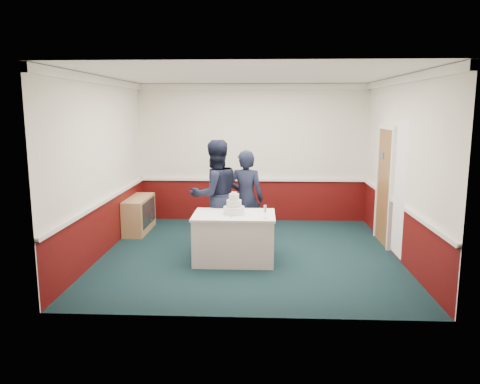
{
  "coord_description": "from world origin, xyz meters",
  "views": [
    {
      "loc": [
        0.2,
        -7.76,
        2.47
      ],
      "look_at": [
        -0.15,
        -0.1,
        1.1
      ],
      "focal_mm": 35.0,
      "sensor_mm": 36.0,
      "label": 1
    }
  ],
  "objects_px": {
    "person_woman": "(246,199)",
    "cake_table": "(234,237)",
    "person_man": "(215,195)",
    "champagne_flute": "(265,210)",
    "wedding_cake": "(234,207)",
    "cake_knife": "(231,217)",
    "sideboard": "(139,214)"
  },
  "relations": [
    {
      "from": "cake_knife",
      "to": "cake_table",
      "type": "bearing_deg",
      "value": 88.98
    },
    {
      "from": "person_woman",
      "to": "cake_knife",
      "type": "bearing_deg",
      "value": 87.26
    },
    {
      "from": "cake_knife",
      "to": "person_woman",
      "type": "relative_size",
      "value": 0.13
    },
    {
      "from": "sideboard",
      "to": "person_man",
      "type": "bearing_deg",
      "value": -33.01
    },
    {
      "from": "wedding_cake",
      "to": "person_man",
      "type": "bearing_deg",
      "value": 118.05
    },
    {
      "from": "wedding_cake",
      "to": "champagne_flute",
      "type": "xyz_separation_m",
      "value": [
        0.5,
        -0.28,
        0.03
      ]
    },
    {
      "from": "cake_table",
      "to": "wedding_cake",
      "type": "height_order",
      "value": "wedding_cake"
    },
    {
      "from": "wedding_cake",
      "to": "cake_knife",
      "type": "distance_m",
      "value": 0.23
    },
    {
      "from": "wedding_cake",
      "to": "person_man",
      "type": "relative_size",
      "value": 0.19
    },
    {
      "from": "cake_table",
      "to": "sideboard",
      "type": "bearing_deg",
      "value": 138.79
    },
    {
      "from": "sideboard",
      "to": "person_woman",
      "type": "xyz_separation_m",
      "value": [
        2.2,
        -0.93,
        0.53
      ]
    },
    {
      "from": "cake_table",
      "to": "person_woman",
      "type": "height_order",
      "value": "person_woman"
    },
    {
      "from": "wedding_cake",
      "to": "champagne_flute",
      "type": "distance_m",
      "value": 0.57
    },
    {
      "from": "sideboard",
      "to": "cake_knife",
      "type": "relative_size",
      "value": 5.45
    },
    {
      "from": "cake_knife",
      "to": "wedding_cake",
      "type": "bearing_deg",
      "value": 88.98
    },
    {
      "from": "champagne_flute",
      "to": "person_man",
      "type": "relative_size",
      "value": 0.11
    },
    {
      "from": "champagne_flute",
      "to": "person_woman",
      "type": "relative_size",
      "value": 0.12
    },
    {
      "from": "champagne_flute",
      "to": "cake_table",
      "type": "bearing_deg",
      "value": 150.75
    },
    {
      "from": "person_man",
      "to": "cake_knife",
      "type": "bearing_deg",
      "value": 79.52
    },
    {
      "from": "cake_knife",
      "to": "champagne_flute",
      "type": "bearing_deg",
      "value": -1.07
    },
    {
      "from": "person_woman",
      "to": "cake_table",
      "type": "bearing_deg",
      "value": 86.87
    },
    {
      "from": "champagne_flute",
      "to": "cake_knife",
      "type": "bearing_deg",
      "value": 171.42
    },
    {
      "from": "cake_table",
      "to": "wedding_cake",
      "type": "distance_m",
      "value": 0.5
    },
    {
      "from": "sideboard",
      "to": "wedding_cake",
      "type": "distance_m",
      "value": 2.77
    },
    {
      "from": "wedding_cake",
      "to": "champagne_flute",
      "type": "relative_size",
      "value": 1.78
    },
    {
      "from": "wedding_cake",
      "to": "person_woman",
      "type": "bearing_deg",
      "value": 79.38
    },
    {
      "from": "wedding_cake",
      "to": "cake_knife",
      "type": "relative_size",
      "value": 1.65
    },
    {
      "from": "sideboard",
      "to": "person_man",
      "type": "relative_size",
      "value": 0.62
    },
    {
      "from": "person_man",
      "to": "person_woman",
      "type": "height_order",
      "value": "person_man"
    },
    {
      "from": "wedding_cake",
      "to": "champagne_flute",
      "type": "height_order",
      "value": "wedding_cake"
    },
    {
      "from": "cake_table",
      "to": "person_man",
      "type": "relative_size",
      "value": 0.68
    },
    {
      "from": "cake_table",
      "to": "person_woman",
      "type": "bearing_deg",
      "value": 79.38
    }
  ]
}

